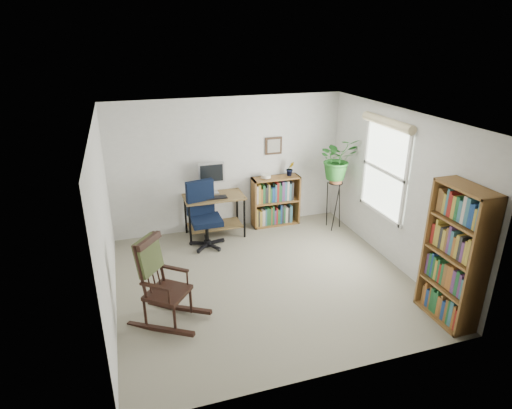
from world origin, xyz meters
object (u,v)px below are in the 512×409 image
object	(u,v)px
rocking_chair	(167,282)
tall_bookshelf	(455,256)
low_bookshelf	(276,201)
desk	(215,216)
office_chair	(206,216)

from	to	relation	value
rocking_chair	tall_bookshelf	bearing A→B (deg)	-68.09
rocking_chair	tall_bookshelf	world-z (taller)	tall_bookshelf
low_bookshelf	rocking_chair	bearing A→B (deg)	-133.91
tall_bookshelf	desk	bearing A→B (deg)	125.16
office_chair	rocking_chair	world-z (taller)	rocking_chair
desk	tall_bookshelf	size ratio (longest dim) A/B	0.59
low_bookshelf	office_chair	bearing A→B (deg)	-160.39
desk	office_chair	bearing A→B (deg)	-120.03
office_chair	rocking_chair	distance (m)	2.06
office_chair	low_bookshelf	distance (m)	1.51
office_chair	tall_bookshelf	bearing A→B (deg)	-60.70
low_bookshelf	tall_bookshelf	bearing A→B (deg)	-72.09
desk	low_bookshelf	size ratio (longest dim) A/B	1.11
office_chair	low_bookshelf	world-z (taller)	office_chair
rocking_chair	low_bookshelf	world-z (taller)	rocking_chair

